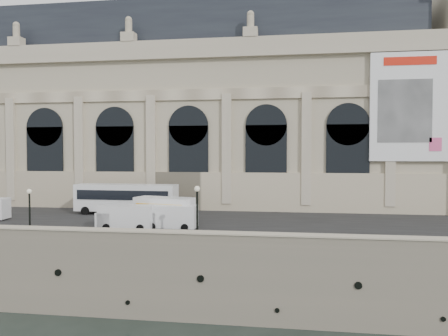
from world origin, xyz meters
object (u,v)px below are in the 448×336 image
Objects in this scene: box_truck at (161,211)px; bus_left at (126,198)px; van_b at (123,217)px; lamp_right at (197,214)px; van_c at (168,217)px; lamp_left at (30,213)px.

bus_left is at bearing 132.47° from box_truck.
van_b is 1.16× the size of lamp_right.
lamp_right is (4.15, -5.67, 1.15)m from van_c.
van_b is at bearing 151.28° from lamp_right.
bus_left is 11.81m from van_c.
bus_left is 9.55m from box_truck.
bus_left reaches higher than box_truck.
bus_left is 1.66× the size of box_truck.
van_c is 1.24× the size of lamp_left.
lamp_left is 15.43m from lamp_right.
lamp_left is at bearing -103.98° from bus_left.
van_c is 0.70× the size of box_truck.
van_b is 1.28× the size of lamp_left.
box_truck is (-1.29, 1.86, 0.27)m from van_c.
van_b reaches higher than van_c.
van_c is 2.28m from box_truck.
van_b is 4.33m from van_c.
lamp_left reaches higher than van_c.
van_c is at bearing 126.19° from lamp_right.
van_b is at bearing -70.48° from bus_left.
lamp_left is at bearing 179.03° from lamp_right.
lamp_right reaches higher than van_c.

